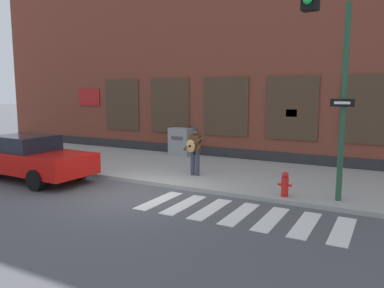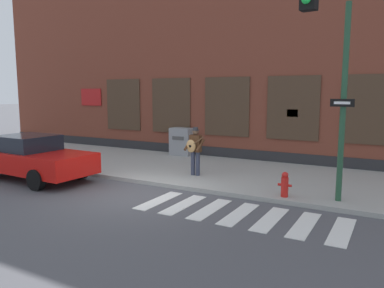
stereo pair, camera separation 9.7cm
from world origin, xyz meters
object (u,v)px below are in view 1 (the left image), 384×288
Objects in this scene: busker at (194,148)px; traffic_light at (332,57)px; utility_box at (180,142)px; fire_hydrant at (285,184)px; red_car at (31,158)px.

busker is 0.32× the size of traffic_light.
utility_box is (-7.23, 5.44, -3.04)m from traffic_light.
traffic_light is 7.56× the size of fire_hydrant.
utility_box is at bearing 143.08° from traffic_light.
traffic_light is at bearing -23.19° from busker.
utility_box is at bearing 142.71° from fire_hydrant.
busker reaches higher than red_car.
red_car is 6.66× the size of fire_hydrant.
busker is 3.70m from fire_hydrant.
busker is 2.40× the size of fire_hydrant.
busker is (4.88, 2.78, 0.31)m from red_car.
red_car is 3.73× the size of utility_box.
utility_box is 7.59m from fire_hydrant.
red_car is at bearing -168.99° from fire_hydrant.
red_car is at bearing -175.33° from traffic_light.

